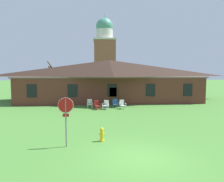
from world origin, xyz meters
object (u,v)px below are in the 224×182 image
Objects in this scene: lawn_chair_near_door at (97,105)px; lawn_chair_left_end at (106,105)px; stop_sign at (66,112)px; lawn_chair_right_end at (122,104)px; lawn_chair_middle at (115,103)px; lawn_chair_by_porch at (90,103)px; fire_hydrant at (102,135)px.

lawn_chair_left_end is at bearing 2.65° from lawn_chair_near_door.
lawn_chair_right_end is at bearing 68.67° from stop_sign.
lawn_chair_left_end and lawn_chair_right_end have the same top height.
lawn_chair_by_porch is at bearing 178.95° from lawn_chair_middle.
stop_sign reaches higher than lawn_chair_by_porch.
lawn_chair_right_end is at bearing 76.54° from fire_hydrant.
lawn_chair_left_end is at bearing -30.90° from lawn_chair_by_porch.
stop_sign reaches higher than lawn_chair_right_end.
lawn_chair_near_door and lawn_chair_left_end have the same top height.
stop_sign is 11.57m from lawn_chair_left_end.
lawn_chair_near_door is (1.70, 11.14, -1.34)m from stop_sign.
lawn_chair_right_end is at bearing -51.96° from lawn_chair_middle.
lawn_chair_by_porch is at bearing 149.10° from lawn_chair_left_end.
stop_sign is at bearing -98.68° from lawn_chair_near_door.
stop_sign is 2.72× the size of lawn_chair_middle.
lawn_chair_middle is 11.57m from fire_hydrant.
lawn_chair_right_end is at bearing 3.63° from lawn_chair_left_end.
lawn_chair_right_end is at bearing -14.79° from lawn_chair_by_porch.
lawn_chair_left_end is (2.65, 11.18, -1.34)m from stop_sign.
stop_sign is 2.72× the size of lawn_chair_near_door.
lawn_chair_by_porch is 1.33m from lawn_chair_near_door.
lawn_chair_near_door is 1.00× the size of lawn_chair_left_end.
lawn_chair_right_end reaches higher than fire_hydrant.
lawn_chair_by_porch is (0.92, 12.22, -1.34)m from stop_sign.
lawn_chair_left_end is 1.46m from lawn_chair_middle.
fire_hydrant is at bearing -94.17° from lawn_chair_left_end.
lawn_chair_by_porch is at bearing 125.91° from lawn_chair_near_door.
fire_hydrant is (0.97, -11.47, -0.12)m from lawn_chair_by_porch.
lawn_chair_near_door is 1.00× the size of lawn_chair_middle.
lawn_chair_left_end and lawn_chair_middle have the same top height.
stop_sign is at bearing -111.33° from lawn_chair_right_end.
lawn_chair_left_end is 10.47m from fire_hydrant.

